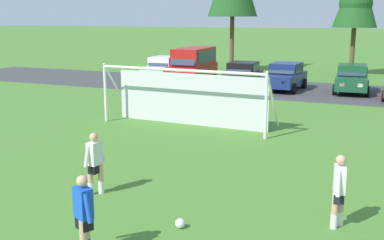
{
  "coord_description": "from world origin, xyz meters",
  "views": [
    {
      "loc": [
        7.01,
        -3.17,
        4.5
      ],
      "look_at": [
        1.56,
        9.44,
        1.52
      ],
      "focal_mm": 44.21,
      "sensor_mm": 36.0,
      "label": 1
    }
  ],
  "objects_px": {
    "soccer_goal": "(188,96)",
    "player_winger_left": "(84,217)",
    "parked_car_slot_center": "(285,76)",
    "player_winger_right": "(95,164)",
    "parked_car_slot_far_left": "(163,68)",
    "parked_car_slot_left": "(194,65)",
    "soccer_ball": "(180,223)",
    "player_defender_far": "(339,191)",
    "parked_car_slot_center_left": "(243,75)",
    "parked_car_slot_center_right": "(352,78)"
  },
  "relations": [
    {
      "from": "soccer_ball",
      "to": "player_winger_right",
      "type": "xyz_separation_m",
      "value": [
        -2.88,
        1.0,
        0.71
      ]
    },
    {
      "from": "soccer_ball",
      "to": "soccer_goal",
      "type": "xyz_separation_m",
      "value": [
        -3.93,
        9.29,
        1.18
      ]
    },
    {
      "from": "player_winger_right",
      "to": "parked_car_slot_center_left",
      "type": "height_order",
      "value": "parked_car_slot_center_left"
    },
    {
      "from": "soccer_goal",
      "to": "parked_car_slot_left",
      "type": "height_order",
      "value": "soccer_goal"
    },
    {
      "from": "player_winger_right",
      "to": "parked_car_slot_far_left",
      "type": "relative_size",
      "value": 0.38
    },
    {
      "from": "soccer_ball",
      "to": "soccer_goal",
      "type": "distance_m",
      "value": 10.16
    },
    {
      "from": "soccer_goal",
      "to": "parked_car_slot_center",
      "type": "height_order",
      "value": "soccer_goal"
    },
    {
      "from": "parked_car_slot_center_left",
      "to": "parked_car_slot_center_right",
      "type": "xyz_separation_m",
      "value": [
        6.6,
        1.13,
        0.0
      ]
    },
    {
      "from": "player_defender_far",
      "to": "parked_car_slot_center_left",
      "type": "height_order",
      "value": "parked_car_slot_center_left"
    },
    {
      "from": "player_winger_right",
      "to": "parked_car_slot_center_left",
      "type": "xyz_separation_m",
      "value": [
        -2.1,
        19.41,
        0.05
      ]
    },
    {
      "from": "player_winger_left",
      "to": "parked_car_slot_far_left",
      "type": "xyz_separation_m",
      "value": [
        -10.51,
        24.18,
        0.05
      ]
    },
    {
      "from": "player_winger_right",
      "to": "parked_car_slot_center",
      "type": "xyz_separation_m",
      "value": [
        0.54,
        19.99,
        0.05
      ]
    },
    {
      "from": "parked_car_slot_center",
      "to": "player_defender_far",
      "type": "bearing_deg",
      "value": -74.38
    },
    {
      "from": "player_winger_right",
      "to": "parked_car_slot_left",
      "type": "xyz_separation_m",
      "value": [
        -5.7,
        19.77,
        0.52
      ]
    },
    {
      "from": "parked_car_slot_left",
      "to": "parked_car_slot_center_left",
      "type": "xyz_separation_m",
      "value": [
        3.6,
        -0.36,
        -0.47
      ]
    },
    {
      "from": "soccer_ball",
      "to": "parked_car_slot_left",
      "type": "distance_m",
      "value": 22.5
    },
    {
      "from": "player_winger_right",
      "to": "parked_car_slot_center_right",
      "type": "bearing_deg",
      "value": 77.64
    },
    {
      "from": "parked_car_slot_center_left",
      "to": "parked_car_slot_far_left",
      "type": "bearing_deg",
      "value": 164.01
    },
    {
      "from": "soccer_ball",
      "to": "parked_car_slot_left",
      "type": "relative_size",
      "value": 0.05
    },
    {
      "from": "player_defender_far",
      "to": "player_winger_right",
      "type": "distance_m",
      "value": 6.02
    },
    {
      "from": "parked_car_slot_left",
      "to": "player_winger_right",
      "type": "bearing_deg",
      "value": -73.92
    },
    {
      "from": "soccer_goal",
      "to": "parked_car_slot_center",
      "type": "relative_size",
      "value": 1.74
    },
    {
      "from": "soccer_ball",
      "to": "player_winger_right",
      "type": "relative_size",
      "value": 0.13
    },
    {
      "from": "player_winger_left",
      "to": "parked_car_slot_center",
      "type": "xyz_separation_m",
      "value": [
        -1.19,
        22.85,
        0.05
      ]
    },
    {
      "from": "parked_car_slot_far_left",
      "to": "parked_car_slot_center",
      "type": "distance_m",
      "value": 9.41
    },
    {
      "from": "soccer_ball",
      "to": "player_winger_left",
      "type": "distance_m",
      "value": 2.3
    },
    {
      "from": "soccer_ball",
      "to": "parked_car_slot_center_right",
      "type": "bearing_deg",
      "value": 85.69
    },
    {
      "from": "player_winger_right",
      "to": "soccer_ball",
      "type": "bearing_deg",
      "value": -19.1
    },
    {
      "from": "soccer_ball",
      "to": "soccer_goal",
      "type": "height_order",
      "value": "soccer_goal"
    },
    {
      "from": "parked_car_slot_far_left",
      "to": "parked_car_slot_left",
      "type": "height_order",
      "value": "parked_car_slot_left"
    },
    {
      "from": "soccer_ball",
      "to": "parked_car_slot_center_left",
      "type": "relative_size",
      "value": 0.05
    },
    {
      "from": "soccer_ball",
      "to": "player_winger_right",
      "type": "height_order",
      "value": "player_winger_right"
    },
    {
      "from": "parked_car_slot_far_left",
      "to": "parked_car_slot_center_left",
      "type": "height_order",
      "value": "same"
    },
    {
      "from": "player_defender_far",
      "to": "parked_car_slot_far_left",
      "type": "bearing_deg",
      "value": 125.29
    },
    {
      "from": "player_winger_left",
      "to": "player_winger_right",
      "type": "distance_m",
      "value": 3.35
    },
    {
      "from": "parked_car_slot_left",
      "to": "parked_car_slot_center_right",
      "type": "bearing_deg",
      "value": 4.31
    },
    {
      "from": "player_winger_right",
      "to": "parked_car_slot_center_right",
      "type": "height_order",
      "value": "parked_car_slot_center_right"
    },
    {
      "from": "parked_car_slot_far_left",
      "to": "parked_car_slot_left",
      "type": "relative_size",
      "value": 0.88
    },
    {
      "from": "parked_car_slot_far_left",
      "to": "player_winger_left",
      "type": "bearing_deg",
      "value": -66.51
    },
    {
      "from": "player_defender_far",
      "to": "parked_car_slot_far_left",
      "type": "height_order",
      "value": "parked_car_slot_far_left"
    },
    {
      "from": "soccer_goal",
      "to": "player_defender_far",
      "type": "xyz_separation_m",
      "value": [
        7.06,
        -7.86,
        -0.47
      ]
    },
    {
      "from": "soccer_ball",
      "to": "parked_car_slot_center_right",
      "type": "distance_m",
      "value": 21.61
    },
    {
      "from": "soccer_goal",
      "to": "player_winger_left",
      "type": "distance_m",
      "value": 11.51
    },
    {
      "from": "parked_car_slot_left",
      "to": "soccer_ball",
      "type": "bearing_deg",
      "value": -67.56
    },
    {
      "from": "parked_car_slot_center",
      "to": "parked_car_slot_center_right",
      "type": "height_order",
      "value": "same"
    },
    {
      "from": "parked_car_slot_left",
      "to": "parked_car_slot_center_right",
      "type": "relative_size",
      "value": 1.13
    },
    {
      "from": "parked_car_slot_center_right",
      "to": "parked_car_slot_left",
      "type": "bearing_deg",
      "value": -175.69
    },
    {
      "from": "parked_car_slot_far_left",
      "to": "player_winger_right",
      "type": "bearing_deg",
      "value": -67.63
    },
    {
      "from": "parked_car_slot_far_left",
      "to": "parked_car_slot_left",
      "type": "bearing_deg",
      "value": -26.8
    },
    {
      "from": "soccer_ball",
      "to": "parked_car_slot_left",
      "type": "height_order",
      "value": "parked_car_slot_left"
    }
  ]
}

